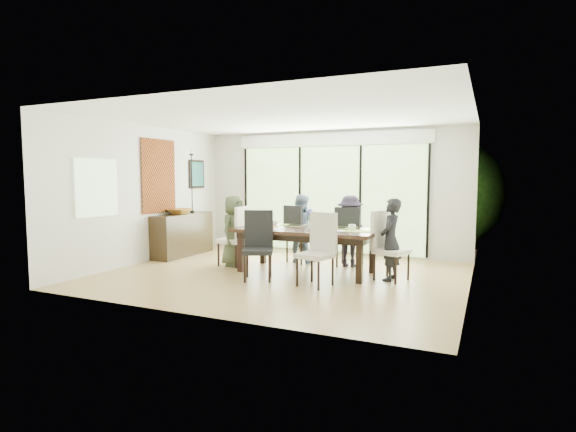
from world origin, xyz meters
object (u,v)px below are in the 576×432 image
at_px(person_far_left, 301,229).
at_px(bowl, 179,211).
at_px(table_top, 306,230).
at_px(sideboard, 183,235).
at_px(laptop, 261,226).
at_px(chair_near_right, 315,249).
at_px(chair_far_left, 301,233).
at_px(person_far_right, 350,231).
at_px(person_right_end, 391,240).
at_px(person_left_end, 234,231).
at_px(vase, 310,225).
at_px(cup_b, 312,227).
at_px(chair_near_left, 258,245).
at_px(chair_left_end, 233,236).
at_px(cup_c, 352,227).
at_px(chair_far_right, 350,236).
at_px(cup_a, 274,223).
at_px(chair_right_end, 392,246).

distance_m(person_far_left, bowl, 2.66).
height_order(table_top, sideboard, sideboard).
bearing_deg(person_far_left, laptop, 75.16).
relative_size(chair_near_right, laptop, 3.33).
bearing_deg(person_far_left, chair_far_left, -81.56).
bearing_deg(table_top, person_far_right, 56.47).
distance_m(person_right_end, laptop, 2.34).
height_order(person_left_end, vase, person_left_end).
height_order(cup_b, bowl, bowl).
relative_size(person_right_end, sideboard, 0.84).
xyz_separation_m(chair_near_right, person_right_end, (0.98, 0.87, 0.10)).
bearing_deg(bowl, table_top, -7.72).
bearing_deg(person_right_end, chair_near_left, -63.18).
xyz_separation_m(chair_left_end, cup_c, (2.30, 0.10, 0.26)).
height_order(table_top, cup_c, cup_c).
relative_size(chair_far_right, person_left_end, 0.85).
distance_m(chair_left_end, sideboard, 1.65).
distance_m(person_far_left, cup_a, 0.74).
relative_size(chair_left_end, cup_c, 8.87).
height_order(person_left_end, laptop, person_left_end).
distance_m(table_top, chair_left_end, 1.51).
distance_m(person_left_end, person_far_right, 2.19).
height_order(table_top, person_left_end, person_left_end).
height_order(chair_left_end, chair_near_left, same).
relative_size(chair_right_end, chair_near_right, 1.00).
xyz_separation_m(table_top, cup_c, (0.80, 0.10, 0.08)).
bearing_deg(bowl, chair_left_end, -14.88).
xyz_separation_m(table_top, vase, (0.05, 0.05, 0.09)).
height_order(person_far_right, cup_a, person_far_right).
xyz_separation_m(chair_far_right, bowl, (-3.61, -0.43, 0.39)).
relative_size(chair_far_left, laptop, 3.33).
xyz_separation_m(chair_left_end, cup_a, (0.80, 0.15, 0.26)).
relative_size(table_top, cup_b, 24.00).
distance_m(vase, cup_b, 0.18).
height_order(person_far_left, cup_b, person_far_left).
xyz_separation_m(person_far_left, bowl, (-2.61, -0.41, 0.29)).
distance_m(laptop, cup_c, 1.66).
height_order(table_top, chair_far_left, chair_far_left).
height_order(chair_far_left, person_left_end, person_left_end).
distance_m(person_far_left, sideboard, 2.64).
height_order(laptop, bowl, bowl).
distance_m(chair_near_right, cup_b, 0.88).
bearing_deg(chair_right_end, laptop, 112.12).
bearing_deg(chair_near_right, person_far_right, 101.89).
xyz_separation_m(chair_left_end, person_right_end, (2.98, 0.00, 0.10)).
bearing_deg(chair_left_end, person_left_end, 92.54).
relative_size(person_left_end, cup_a, 10.40).
height_order(person_left_end, bowl, person_left_end).
xyz_separation_m(chair_right_end, cup_b, (-1.35, -0.10, 0.26)).
bearing_deg(cup_c, vase, -176.19).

